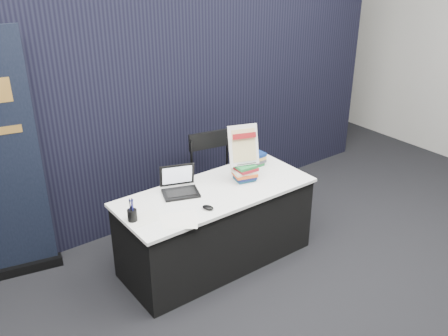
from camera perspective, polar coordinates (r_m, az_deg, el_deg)
floor at (r=4.51m, az=3.34°, el=-13.70°), size 8.00×8.00×0.00m
wall_back at (r=7.12m, az=-18.10°, el=15.39°), size 8.00×0.02×3.50m
drape_partition at (r=5.10m, az=-7.94°, el=6.38°), size 6.00×0.08×2.40m
display_table at (r=4.64m, az=-0.91°, el=-6.67°), size 1.80×0.75×0.75m
laptop at (r=4.41m, az=-5.28°, el=-2.16°), size 0.37×0.35×0.24m
mouse at (r=4.16m, az=-1.85°, el=-4.53°), size 0.10×0.12×0.03m
brochure_left at (r=4.09m, az=-9.17°, el=-5.73°), size 0.27×0.19×0.00m
brochure_mid at (r=3.99m, az=-4.88°, el=-6.28°), size 0.31×0.29×0.00m
brochure_right at (r=4.04m, az=-5.07°, el=-5.83°), size 0.37×0.31×0.00m
pen_cup at (r=4.05m, az=-10.44°, el=-5.35°), size 0.08×0.08×0.10m
book_stack_tall at (r=4.61m, az=2.43°, el=-0.53°), size 0.22×0.18×0.16m
book_stack_short at (r=4.92m, az=3.20°, el=1.00°), size 0.23×0.18×0.13m
info_sign at (r=4.52m, az=2.25°, el=2.58°), size 0.30×0.19×0.38m
stacking_chair at (r=5.05m, az=-0.43°, el=-1.27°), size 0.55×0.55×1.03m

